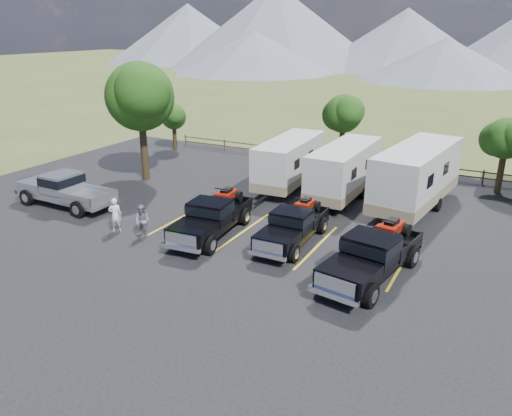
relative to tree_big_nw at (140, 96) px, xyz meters
The scene contains 18 objects.
ground 16.44m from the tree_big_nw, 35.73° to the right, with size 320.00×320.00×0.00m, color #4A5925.
asphalt_lot 14.99m from the tree_big_nw, 25.65° to the right, with size 44.00×34.00×0.04m, color black.
stall_lines 14.61m from the tree_big_nw, 21.83° to the right, with size 12.12×5.50×0.01m.
tree_big_nw is the anchor object (origin of this frame).
tree_ne_a 23.05m from the tree_big_nw, 20.37° to the left, with size 3.11×2.92×4.76m.
tree_north 14.61m from the tree_big_nw, 43.53° to the left, with size 3.46×3.24×5.25m.
tree_nw_small 9.15m from the tree_big_nw, 113.52° to the left, with size 2.59×2.43×3.85m.
rail_fence 18.06m from the tree_big_nw, 33.08° to the left, with size 36.12×0.12×1.00m.
mountain_range 97.10m from the tree_big_nw, 87.10° to the left, with size 209.00×71.00×20.00m.
rig_left 12.07m from the tree_big_nw, 33.07° to the right, with size 2.63×6.31×2.05m.
rig_center 15.00m from the tree_big_nw, 20.97° to the right, with size 2.07×5.71×1.90m.
rig_right 19.45m from the tree_big_nw, 21.09° to the right, with size 3.08×6.71×2.16m.
trailer_left 10.66m from the tree_big_nw, 17.31° to the left, with size 2.70×9.02×3.13m.
trailer_center 14.04m from the tree_big_nw, 10.84° to the left, with size 2.49×9.15×3.18m.
trailer_right 18.03m from the tree_big_nw, ahead, with size 3.66×10.39×3.59m.
pickup_silver 7.98m from the tree_big_nw, 93.69° to the right, with size 6.51×2.37×1.94m.
person_a 10.49m from the tree_big_nw, 59.22° to the right, with size 0.65×0.42×1.77m, color silver.
person_b 11.30m from the tree_big_nw, 50.90° to the right, with size 0.80×0.62×1.65m, color slate.
Camera 1 is at (9.60, -16.46, 9.90)m, focal length 35.00 mm.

